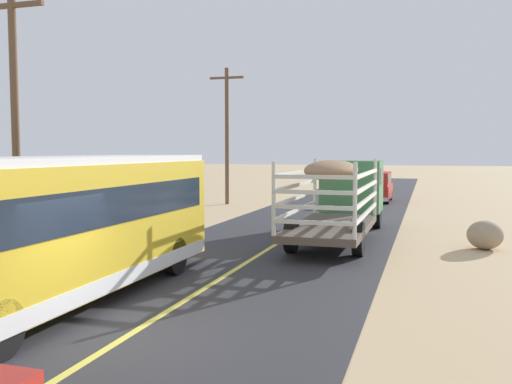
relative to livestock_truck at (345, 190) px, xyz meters
The scene contains 9 objects.
ground_plane 13.81m from the livestock_truck, 98.30° to the right, with size 240.00×240.00×0.00m, color tan.
road_surface 13.81m from the livestock_truck, 98.30° to the right, with size 8.00×120.00×0.02m, color #2D2D33.
road_centre_line 13.81m from the livestock_truck, 98.30° to the right, with size 0.16×117.60×0.00m, color #D8CC4C.
livestock_truck is the anchor object (origin of this frame).
bus 12.69m from the livestock_truck, 110.45° to the right, with size 2.54×10.00×3.21m.
car_far 14.74m from the livestock_truck, 90.32° to the left, with size 1.90×4.62×1.93m.
power_pole_near 12.27m from the livestock_truck, 137.74° to the right, with size 2.20×0.24×8.28m.
power_pole_mid 14.10m from the livestock_truck, 129.85° to the left, with size 2.20×0.24×8.44m.
boulder_mid_field 5.54m from the livestock_truck, 20.37° to the right, with size 1.19×1.33×0.98m, color gray.
Camera 1 is at (5.12, -8.66, 3.37)m, focal length 39.25 mm.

